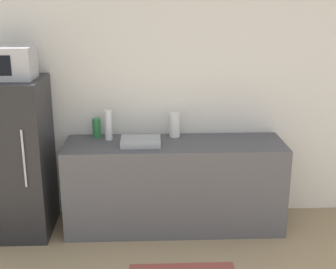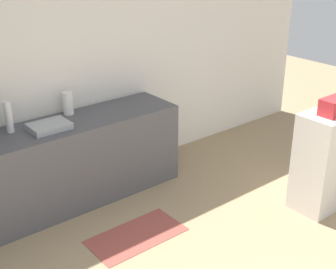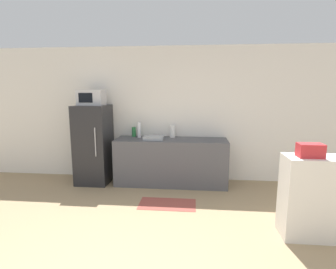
% 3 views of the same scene
% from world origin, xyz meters
% --- Properties ---
extents(wall_back, '(8.00, 0.06, 2.60)m').
position_xyz_m(wall_back, '(0.00, 3.29, 1.30)').
color(wall_back, white).
rests_on(wall_back, ground_plane).
extents(refrigerator, '(0.60, 0.67, 1.49)m').
position_xyz_m(refrigerator, '(-1.17, 2.91, 0.75)').
color(refrigerator, '#232326').
rests_on(refrigerator, ground_plane).
extents(microwave, '(0.47, 0.33, 0.29)m').
position_xyz_m(microwave, '(-1.17, 2.91, 1.64)').
color(microwave, '#BCBCC1').
rests_on(microwave, refrigerator).
extents(counter, '(2.08, 0.61, 0.87)m').
position_xyz_m(counter, '(0.32, 2.93, 0.43)').
color(counter, '#4C4C51').
rests_on(counter, ground_plane).
extents(sink_basin, '(0.37, 0.27, 0.06)m').
position_xyz_m(sink_basin, '(-0.00, 2.90, 0.90)').
color(sink_basin, '#9EA3A8').
rests_on(sink_basin, counter).
extents(bottle_tall, '(0.07, 0.07, 0.30)m').
position_xyz_m(bottle_tall, '(-0.31, 3.06, 1.01)').
color(bottle_tall, silver).
rests_on(bottle_tall, counter).
extents(bottle_short, '(0.08, 0.08, 0.19)m').
position_xyz_m(bottle_short, '(-0.43, 3.16, 0.96)').
color(bottle_short, '#2D7F42').
rests_on(bottle_short, counter).
extents(shelf_cabinet, '(0.85, 0.39, 1.00)m').
position_xyz_m(shelf_cabinet, '(2.24, 1.28, 0.50)').
color(shelf_cabinet, white).
rests_on(shelf_cabinet, ground_plane).
extents(basket, '(0.28, 0.17, 0.16)m').
position_xyz_m(basket, '(2.08, 1.24, 1.09)').
color(basket, red).
rests_on(basket, shelf_cabinet).
extents(paper_towel_roll, '(0.10, 0.10, 0.23)m').
position_xyz_m(paper_towel_roll, '(0.33, 3.14, 0.98)').
color(paper_towel_roll, white).
rests_on(paper_towel_roll, counter).
extents(kitchen_rug, '(0.89, 0.47, 0.01)m').
position_xyz_m(kitchen_rug, '(0.34, 2.01, 0.00)').
color(kitchen_rug, '#99473D').
rests_on(kitchen_rug, ground_plane).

